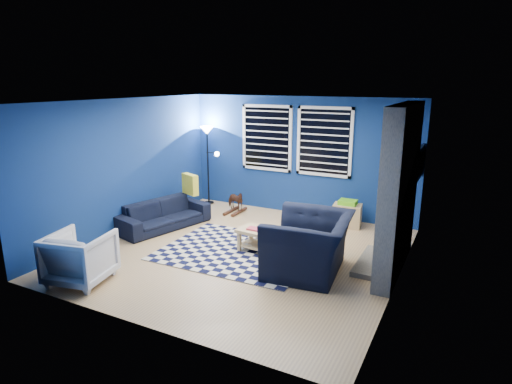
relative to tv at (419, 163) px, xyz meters
The scene contains 18 objects.
floor 3.46m from the tv, 140.73° to the right, with size 5.00×5.00×0.00m, color tan.
ceiling 3.35m from the tv, 140.73° to the right, with size 5.00×5.00×0.00m, color white.
wall_back 2.50m from the tv, 168.45° to the left, with size 5.00×5.00×0.00m, color navy.
wall_left 5.34m from the tv, 157.98° to the right, with size 5.00×5.00×0.00m, color navy.
wall_right 2.01m from the tv, 88.45° to the right, with size 5.00×5.00×0.00m, color navy.
fireplace 1.52m from the tv, 93.32° to the right, with size 0.65×2.00×2.50m.
window_left 3.24m from the tv, behind, with size 1.17×0.06×1.42m.
window_right 1.96m from the tv, 166.32° to the left, with size 1.17×0.06×1.42m.
tv is the anchor object (origin of this frame).
rug 3.52m from the tv, 141.57° to the right, with size 2.50×2.00×0.02m, color black.
sofa 4.84m from the tv, 160.11° to the right, with size 0.72×1.83×0.54m, color black.
armchair_big 2.68m from the tv, 118.82° to the right, with size 1.17×1.34×0.87m, color black.
armchair_bent 5.74m from the tv, 134.97° to the right, with size 0.79×0.81×0.74m, color gray.
rocking_horse 3.83m from the tv, behind, with size 0.50×0.23×0.42m, color #452316.
coffee_table 3.05m from the tv, 139.39° to the right, with size 0.87×0.55×0.41m.
cabinet 1.71m from the tv, behind, with size 0.58×0.42×0.54m.
floor_lamp 4.58m from the tv, behind, with size 0.49×0.30×1.80m.
throw_pillow 4.42m from the tv, 168.04° to the right, with size 0.44×0.13×0.42m, color gold.
Camera 1 is at (3.25, -5.88, 2.81)m, focal length 30.00 mm.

